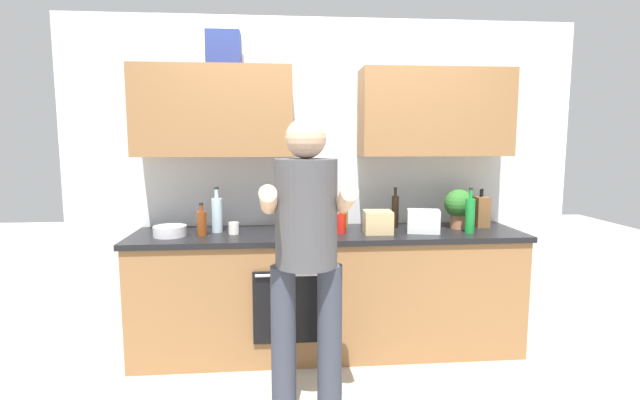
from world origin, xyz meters
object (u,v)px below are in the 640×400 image
at_px(person_standing, 306,245).
at_px(cup_coffee, 234,228).
at_px(bottle_wine, 281,213).
at_px(knife_block, 481,212).
at_px(bottle_hotsauce, 341,221).
at_px(bottle_soda, 470,215).
at_px(bottle_oil, 344,211).
at_px(bottle_syrup, 314,218).
at_px(bottle_soy, 395,211).
at_px(mixing_bowl, 170,231).
at_px(bottle_vinegar, 202,223).
at_px(potted_herb, 459,206).
at_px(bottle_water, 217,214).
at_px(grocery_bag_produce, 423,221).
at_px(grocery_bag_bread, 378,222).

bearing_deg(person_standing, cup_coffee, 119.43).
bearing_deg(bottle_wine, knife_block, -3.31).
bearing_deg(person_standing, bottle_hotsauce, 69.57).
height_order(person_standing, bottle_soda, person_standing).
distance_m(bottle_hotsauce, bottle_oil, 0.25).
xyz_separation_m(person_standing, bottle_syrup, (0.10, 0.75, 0.02)).
height_order(bottle_soy, bottle_wine, bottle_soy).
height_order(bottle_soda, mixing_bowl, bottle_soda).
xyz_separation_m(bottle_vinegar, bottle_syrup, (0.79, -0.04, 0.03)).
relative_size(person_standing, knife_block, 5.74).
bearing_deg(bottle_hotsauce, bottle_soy, 22.54).
distance_m(bottle_soda, mixing_bowl, 2.14).
distance_m(mixing_bowl, knife_block, 2.33).
height_order(person_standing, mixing_bowl, person_standing).
bearing_deg(mixing_bowl, person_standing, -41.27).
bearing_deg(mixing_bowl, cup_coffee, 4.90).
height_order(bottle_soy, knife_block, bottle_soy).
xyz_separation_m(bottle_vinegar, knife_block, (2.10, 0.17, 0.03)).
xyz_separation_m(bottle_wine, potted_herb, (1.34, -0.15, 0.06)).
relative_size(bottle_hotsauce, potted_herb, 0.74).
bearing_deg(bottle_vinegar, bottle_wine, 24.77).
xyz_separation_m(cup_coffee, mixing_bowl, (-0.44, -0.04, -0.01)).
xyz_separation_m(bottle_water, cup_coffee, (0.13, -0.09, -0.09)).
relative_size(bottle_vinegar, grocery_bag_produce, 1.01).
distance_m(bottle_soda, bottle_water, 1.84).
distance_m(bottle_soda, grocery_bag_bread, 0.67).
distance_m(bottle_vinegar, bottle_water, 0.16).
xyz_separation_m(bottle_water, knife_block, (2.01, 0.05, -0.01)).
distance_m(bottle_oil, grocery_bag_bread, 0.33).
bearing_deg(mixing_bowl, bottle_soda, -1.69).
xyz_separation_m(bottle_hotsauce, grocery_bag_produce, (0.60, -0.03, -0.00)).
height_order(bottle_soy, bottle_water, bottle_water).
distance_m(person_standing, bottle_syrup, 0.76).
relative_size(bottle_wine, grocery_bag_produce, 1.23).
distance_m(mixing_bowl, potted_herb, 2.13).
distance_m(bottle_oil, bottle_syrup, 0.38).
bearing_deg(cup_coffee, bottle_vinegar, -170.38).
bearing_deg(knife_block, bottle_soda, -128.38).
bearing_deg(bottle_hotsauce, knife_block, 8.54).
relative_size(bottle_soy, knife_block, 1.06).
bearing_deg(mixing_bowl, potted_herb, 2.93).
bearing_deg(cup_coffee, bottle_soda, -3.38).
xyz_separation_m(bottle_vinegar, potted_herb, (1.90, 0.11, 0.08)).
xyz_separation_m(bottle_wine, grocery_bag_produce, (1.03, -0.29, -0.03)).
distance_m(bottle_syrup, bottle_wine, 0.38).
height_order(bottle_hotsauce, grocery_bag_produce, bottle_hotsauce).
bearing_deg(potted_herb, bottle_oil, 171.17).
distance_m(bottle_oil, knife_block, 1.06).
bearing_deg(cup_coffee, bottle_wine, 32.92).
height_order(bottle_water, mixing_bowl, bottle_water).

